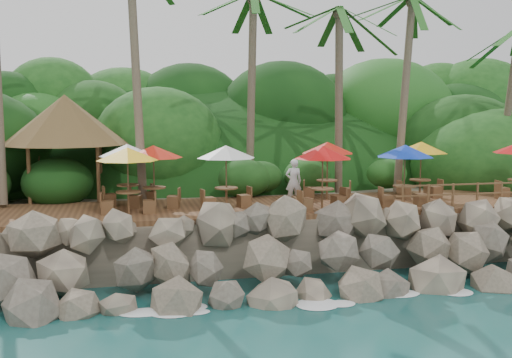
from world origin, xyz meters
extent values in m
plane|color=#19514F|center=(0.00, 0.00, 0.00)|extent=(140.00, 140.00, 0.00)
cube|color=gray|center=(0.00, 16.00, 1.05)|extent=(32.00, 25.20, 2.10)
ellipsoid|color=#143811|center=(0.00, 23.50, 0.00)|extent=(44.80, 28.00, 15.40)
cube|color=brown|center=(0.00, 6.00, 2.20)|extent=(26.00, 5.00, 0.20)
ellipsoid|color=white|center=(-6.00, 0.30, 0.03)|extent=(1.20, 0.80, 0.06)
ellipsoid|color=white|center=(-3.00, 0.30, 0.03)|extent=(1.20, 0.80, 0.06)
ellipsoid|color=white|center=(0.00, 0.30, 0.03)|extent=(1.20, 0.80, 0.06)
ellipsoid|color=white|center=(3.00, 0.30, 0.03)|extent=(1.20, 0.80, 0.06)
ellipsoid|color=white|center=(6.00, 0.30, 0.03)|extent=(1.20, 0.80, 0.06)
cylinder|color=brown|center=(-4.70, 8.28, 7.75)|extent=(0.70, 2.48, 10.77)
cylinder|color=brown|center=(0.56, 9.50, 6.86)|extent=(0.61, 0.80, 9.13)
cylinder|color=brown|center=(4.51, 8.52, 6.53)|extent=(0.82, 1.07, 8.47)
ellipsoid|color=#23601E|center=(4.51, 8.52, 10.77)|extent=(6.00, 6.00, 2.40)
cylinder|color=brown|center=(7.72, 8.36, 6.94)|extent=(1.61, 1.70, 9.20)
cylinder|color=brown|center=(13.56, 8.73, 6.23)|extent=(0.43, 1.41, 7.83)
ellipsoid|color=#23601E|center=(13.56, 8.73, 10.15)|extent=(6.00, 6.00, 2.40)
cylinder|color=brown|center=(-9.19, 8.41, 3.50)|extent=(0.16, 0.16, 2.40)
cylinder|color=brown|center=(-6.39, 8.41, 3.50)|extent=(0.16, 0.16, 2.40)
cylinder|color=brown|center=(-9.19, 11.21, 3.50)|extent=(0.16, 0.16, 2.40)
cylinder|color=brown|center=(-6.39, 11.21, 3.50)|extent=(0.16, 0.16, 2.40)
cone|color=brown|center=(-7.79, 9.81, 5.80)|extent=(5.44, 5.44, 2.20)
cylinder|color=brown|center=(-4.14, 6.23, 2.71)|extent=(0.09, 0.09, 0.82)
cylinder|color=brown|center=(-4.14, 6.23, 3.14)|extent=(0.94, 0.94, 0.06)
cylinder|color=brown|center=(-4.14, 6.23, 3.53)|extent=(0.06, 0.06, 2.45)
cone|color=red|center=(-4.14, 6.23, 4.58)|extent=(2.34, 2.34, 0.50)
cube|color=brown|center=(-4.89, 6.44, 2.56)|extent=(0.58, 0.58, 0.51)
cube|color=brown|center=(-3.39, 6.02, 2.56)|extent=(0.58, 0.58, 0.51)
cylinder|color=brown|center=(2.33, 4.40, 2.71)|extent=(0.09, 0.09, 0.82)
cylinder|color=brown|center=(2.33, 4.40, 3.14)|extent=(0.94, 0.94, 0.06)
cylinder|color=brown|center=(2.33, 4.40, 3.53)|extent=(0.06, 0.06, 2.45)
cone|color=#BA0C0B|center=(2.33, 4.40, 4.58)|extent=(2.34, 2.34, 0.50)
cube|color=brown|center=(1.57, 4.22, 2.56)|extent=(0.57, 0.57, 0.51)
cube|color=brown|center=(3.09, 4.58, 2.56)|extent=(0.57, 0.57, 0.51)
cylinder|color=brown|center=(5.84, 4.40, 2.71)|extent=(0.09, 0.09, 0.82)
cylinder|color=brown|center=(5.84, 4.40, 3.14)|extent=(0.94, 0.94, 0.06)
cylinder|color=brown|center=(5.84, 4.40, 3.53)|extent=(0.06, 0.06, 2.45)
cone|color=#0D30B2|center=(5.84, 4.40, 4.58)|extent=(2.34, 2.34, 0.50)
cube|color=brown|center=(5.06, 4.40, 2.56)|extent=(0.47, 0.47, 0.51)
cube|color=brown|center=(6.62, 4.40, 2.56)|extent=(0.47, 0.47, 0.51)
cube|color=brown|center=(11.02, 5.30, 2.56)|extent=(0.49, 0.49, 0.51)
cylinder|color=brown|center=(-5.15, 7.27, 2.71)|extent=(0.09, 0.09, 0.82)
cylinder|color=brown|center=(-5.15, 7.27, 3.14)|extent=(0.94, 0.94, 0.06)
cylinder|color=brown|center=(-5.15, 7.27, 3.53)|extent=(0.06, 0.06, 2.45)
cone|color=silver|center=(-5.15, 7.27, 4.58)|extent=(2.34, 2.34, 0.50)
cube|color=brown|center=(-5.92, 7.12, 2.56)|extent=(0.55, 0.55, 0.51)
cube|color=brown|center=(-4.39, 7.42, 2.56)|extent=(0.55, 0.55, 0.51)
cylinder|color=brown|center=(-1.33, 5.48, 2.71)|extent=(0.09, 0.09, 0.82)
cylinder|color=brown|center=(-1.33, 5.48, 3.14)|extent=(0.94, 0.94, 0.06)
cylinder|color=brown|center=(-1.33, 5.48, 3.53)|extent=(0.06, 0.06, 2.45)
cone|color=silver|center=(-1.33, 5.48, 4.58)|extent=(2.34, 2.34, 0.50)
cube|color=brown|center=(-2.09, 5.31, 2.56)|extent=(0.56, 0.56, 0.51)
cube|color=brown|center=(-0.57, 5.66, 2.56)|extent=(0.56, 0.56, 0.51)
cylinder|color=brown|center=(7.54, 6.26, 2.71)|extent=(0.09, 0.09, 0.82)
cylinder|color=brown|center=(7.54, 6.26, 3.14)|extent=(0.94, 0.94, 0.06)
cylinder|color=brown|center=(7.54, 6.26, 3.53)|extent=(0.06, 0.06, 2.45)
cone|color=gold|center=(7.54, 6.26, 4.58)|extent=(2.34, 2.34, 0.50)
cube|color=brown|center=(6.77, 6.24, 2.56)|extent=(0.48, 0.48, 0.51)
cube|color=brown|center=(8.32, 6.29, 2.56)|extent=(0.48, 0.48, 0.51)
cylinder|color=brown|center=(3.43, 6.98, 2.71)|extent=(0.09, 0.09, 0.82)
cylinder|color=brown|center=(3.43, 6.98, 3.14)|extent=(0.94, 0.94, 0.06)
cylinder|color=brown|center=(3.43, 6.98, 3.53)|extent=(0.06, 0.06, 2.45)
cone|color=red|center=(3.43, 6.98, 4.58)|extent=(2.34, 2.34, 0.50)
cube|color=brown|center=(2.69, 7.22, 2.56)|extent=(0.59, 0.59, 0.51)
cube|color=brown|center=(4.17, 6.73, 2.56)|extent=(0.59, 0.59, 0.51)
cylinder|color=brown|center=(-5.16, 5.16, 2.71)|extent=(0.09, 0.09, 0.82)
cylinder|color=brown|center=(-5.16, 5.16, 3.14)|extent=(0.94, 0.94, 0.06)
cylinder|color=brown|center=(-5.16, 5.16, 3.53)|extent=(0.06, 0.06, 2.45)
cone|color=yellow|center=(-5.16, 5.16, 4.58)|extent=(2.34, 2.34, 0.50)
cube|color=brown|center=(-5.94, 5.22, 2.56)|extent=(0.50, 0.50, 0.51)
cube|color=brown|center=(-4.39, 5.10, 2.56)|extent=(0.50, 0.50, 0.51)
cylinder|color=brown|center=(5.41, 3.65, 2.80)|extent=(0.10, 0.10, 1.00)
cylinder|color=brown|center=(6.51, 3.65, 2.80)|extent=(0.10, 0.10, 1.00)
cylinder|color=brown|center=(7.61, 3.65, 2.80)|extent=(0.10, 0.10, 1.00)
cylinder|color=brown|center=(8.71, 3.65, 2.80)|extent=(0.10, 0.10, 1.00)
cylinder|color=brown|center=(9.81, 3.65, 2.80)|extent=(0.10, 0.10, 1.00)
cube|color=brown|center=(8.16, 3.65, 3.25)|extent=(6.10, 0.06, 0.06)
cube|color=brown|center=(8.16, 3.65, 2.85)|extent=(6.10, 0.06, 0.06)
imported|color=silver|center=(1.64, 6.09, 3.24)|extent=(0.73, 0.51, 1.89)
camera|label=1|loc=(-5.29, -17.67, 6.31)|focal=41.63mm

